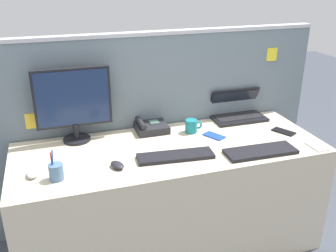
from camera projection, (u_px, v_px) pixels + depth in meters
The scene contains 15 objects.
ground_plane at pixel (170, 242), 2.61m from camera, with size 10.00×10.00×0.00m, color #424751.
desk at pixel (170, 198), 2.46m from camera, with size 1.89×0.72×0.73m, color beige.
cubicle_divider at pixel (153, 129), 2.69m from camera, with size 2.36×0.08×1.36m.
desktop_monitor at pixel (73, 101), 2.32m from camera, with size 0.46×0.17×0.47m.
laptop at pixel (236, 111), 2.76m from camera, with size 0.38×0.25×0.21m.
desk_phone at pixel (150, 127), 2.54m from camera, with size 0.21×0.19×0.08m.
keyboard_main at pixel (176, 156), 2.19m from camera, with size 0.44×0.12×0.02m, color black.
keyboard_spare at pixel (260, 151), 2.24m from camera, with size 0.43×0.15×0.02m, color black.
computer_mouse_right_hand at pixel (32, 173), 2.00m from camera, with size 0.06×0.10×0.03m, color silver.
computer_mouse_left_hand at pixel (117, 165), 2.08m from camera, with size 0.06×0.10×0.03m, color #232328.
pen_cup at pixel (56, 172), 1.96m from camera, with size 0.07×0.07×0.17m.
cell_phone_black_slab at pixel (284, 132), 2.53m from camera, with size 0.07×0.15×0.01m, color black.
cell_phone_blue_case at pixel (214, 136), 2.46m from camera, with size 0.07×0.14×0.01m, color blue.
cell_phone_white_slab at pixel (317, 146), 2.32m from camera, with size 0.07×0.13×0.01m, color silver.
coffee_mug at pixel (192, 126), 2.51m from camera, with size 0.12×0.08×0.09m.
Camera 1 is at (-0.65, -1.98, 1.75)m, focal length 40.71 mm.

